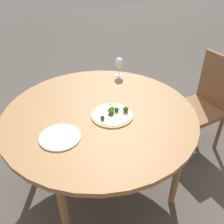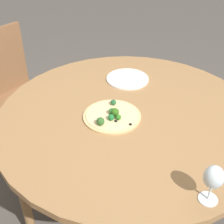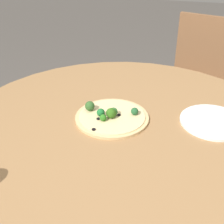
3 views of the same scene
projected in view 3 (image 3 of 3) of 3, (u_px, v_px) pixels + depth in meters
dining_table at (123, 142)px, 1.19m from camera, size 1.35×1.35×0.73m
chair at (196, 85)px, 2.04m from camera, size 0.49×0.49×0.91m
pizza at (111, 116)px, 1.23m from camera, size 0.29×0.29×0.05m
plate_near at (213, 122)px, 1.20m from camera, size 0.25×0.25×0.01m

